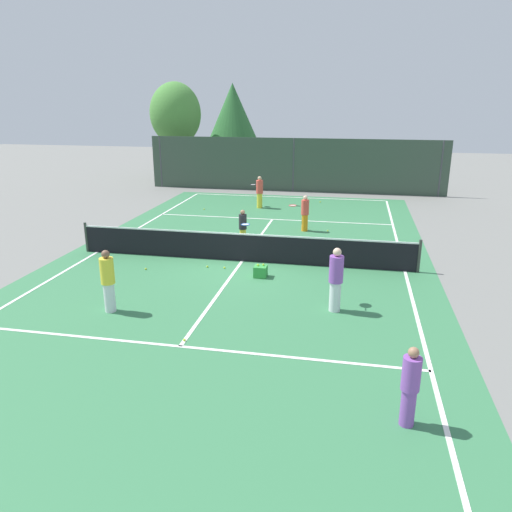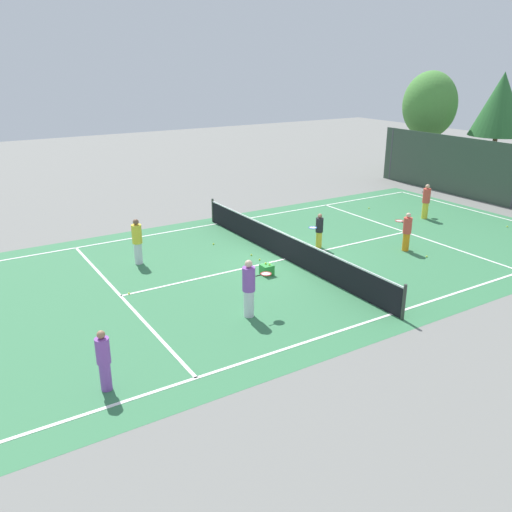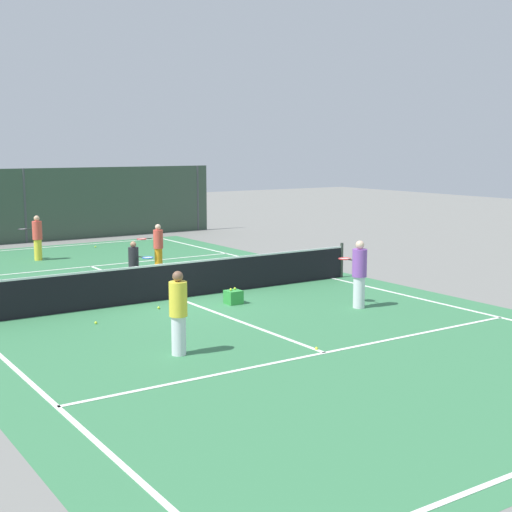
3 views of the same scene
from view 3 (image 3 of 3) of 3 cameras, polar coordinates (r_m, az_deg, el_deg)
The scene contains 16 objects.
ground_plane at distance 20.00m, azimuth -6.25°, elevation -3.34°, with size 80.00×80.00×0.00m, color slate.
court_surface at distance 20.00m, azimuth -6.25°, elevation -3.33°, with size 13.00×25.00×0.01m.
tennis_net at distance 19.91m, azimuth -6.27°, elevation -1.90°, with size 11.90×0.10×1.10m.
perimeter_fence at distance 32.74m, azimuth -17.75°, elevation 3.79°, with size 18.00×0.12×3.20m.
player_0 at distance 21.38m, azimuth -9.58°, elevation -0.65°, with size 0.58×0.87×1.40m.
player_1 at distance 18.77m, azimuth 8.12°, elevation -1.36°, with size 0.37×0.94×1.75m.
player_2 at distance 27.58m, azimuth -16.87°, elevation 1.43°, with size 0.83×0.80×1.65m.
player_3 at distance 14.48m, azimuth -6.14°, elevation -4.43°, with size 0.36×0.36×1.71m.
player_5 at distance 24.65m, azimuth -7.74°, elevation 0.78°, with size 0.91×0.48×1.54m.
ball_crate at distance 19.19m, azimuth -1.79°, elevation -3.25°, with size 0.40×0.39×0.43m.
tennis_ball_0 at distance 14.99m, azimuth 4.78°, elevation -7.27°, with size 0.07×0.07×0.07m, color #CCE533.
tennis_ball_1 at distance 25.32m, azimuth -5.78°, elevation -0.73°, with size 0.07×0.07×0.07m, color #CCE533.
tennis_ball_2 at distance 19.03m, azimuth -6.05°, elevation -3.86°, with size 0.07×0.07×0.07m, color #CCE533.
tennis_ball_3 at distance 30.56m, azimuth -12.54°, elevation 0.72°, with size 0.07×0.07×0.07m, color #CCE533.
tennis_ball_5 at distance 18.77m, azimuth -7.68°, elevation -4.06°, with size 0.07×0.07×0.07m, color #CCE533.
tennis_ball_6 at distance 17.45m, azimuth -12.51°, elevation -5.16°, with size 0.07×0.07×0.07m, color #CCE533.
Camera 3 is at (-9.01, -17.37, 4.13)m, focal length 50.76 mm.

